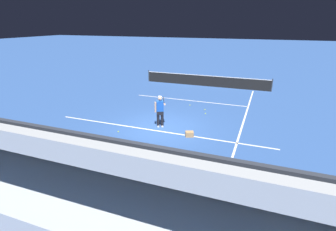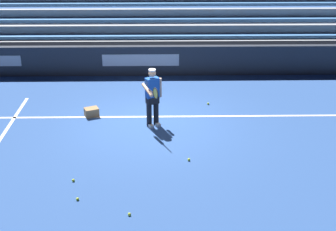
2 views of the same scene
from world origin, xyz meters
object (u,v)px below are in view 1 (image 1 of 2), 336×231
object	(u,v)px
tennis_ball_far_left	(190,105)
tennis_ball_toward_net	(205,114)
ball_box_cardboard	(189,134)
tennis_ball_near_player	(205,110)
tennis_player	(160,111)
tennis_ball_stray_back	(159,113)
tennis_ball_midcourt	(118,132)
tennis_net	(205,81)

from	to	relation	value
tennis_ball_far_left	tennis_ball_toward_net	xyz separation A→B (m)	(1.38, -1.31, 0.00)
ball_box_cardboard	tennis_ball_near_player	bearing A→B (deg)	93.37
ball_box_cardboard	tennis_ball_toward_net	distance (m)	3.59
tennis_player	tennis_ball_toward_net	world-z (taller)	tennis_player
tennis_ball_far_left	tennis_ball_stray_back	world-z (taller)	same
ball_box_cardboard	tennis_ball_far_left	distance (m)	5.10
ball_box_cardboard	tennis_ball_far_left	bearing A→B (deg)	106.15
tennis_ball_midcourt	tennis_ball_near_player	bearing A→B (deg)	56.97
tennis_ball_near_player	tennis_net	bearing A→B (deg)	103.20
tennis_ball_near_player	tennis_ball_far_left	size ratio (longest dim) A/B	1.00
tennis_ball_far_left	tennis_player	bearing A→B (deg)	-95.96
tennis_player	tennis_ball_near_player	bearing A→B (deg)	66.29
tennis_ball_midcourt	tennis_ball_far_left	world-z (taller)	same
tennis_ball_toward_net	tennis_net	world-z (taller)	tennis_net
tennis_ball_near_player	tennis_ball_far_left	xyz separation A→B (m)	(-1.16, 0.56, 0.00)
tennis_player	tennis_ball_stray_back	distance (m)	2.36
tennis_ball_midcourt	tennis_ball_stray_back	distance (m)	3.59
tennis_ball_midcourt	tennis_ball_stray_back	world-z (taller)	same
tennis_player	ball_box_cardboard	xyz separation A→B (m)	(1.86, -0.69, -0.76)
tennis_ball_toward_net	tennis_ball_midcourt	bearing A→B (deg)	-129.00
ball_box_cardboard	tennis_ball_stray_back	world-z (taller)	ball_box_cardboard
tennis_ball_midcourt	tennis_ball_toward_net	size ratio (longest dim) A/B	1.00
tennis_player	ball_box_cardboard	size ratio (longest dim) A/B	4.29
tennis_player	tennis_net	bearing A→B (deg)	89.69
tennis_net	tennis_player	bearing A→B (deg)	-90.31
tennis_ball_stray_back	tennis_ball_near_player	bearing A→B (deg)	33.12
tennis_player	tennis_ball_near_player	distance (m)	4.07
tennis_ball_stray_back	tennis_net	world-z (taller)	tennis_net
tennis_ball_midcourt	tennis_ball_far_left	size ratio (longest dim) A/B	1.00
tennis_net	ball_box_cardboard	bearing A→B (deg)	-80.64
tennis_ball_stray_back	ball_box_cardboard	bearing A→B (deg)	-44.04
tennis_ball_midcourt	tennis_net	bearing A→B (deg)	81.30
tennis_ball_near_player	tennis_net	size ratio (longest dim) A/B	0.01
tennis_ball_midcourt	tennis_ball_far_left	xyz separation A→B (m)	(2.18, 5.70, 0.00)
tennis_ball_far_left	tennis_ball_toward_net	distance (m)	1.90
tennis_ball_midcourt	ball_box_cardboard	bearing A→B (deg)	12.60
tennis_ball_toward_net	tennis_net	bearing A→B (deg)	103.50
tennis_net	tennis_ball_far_left	bearing A→B (deg)	-86.36
ball_box_cardboard	tennis_ball_toward_net	xyz separation A→B (m)	(-0.04, 3.59, -0.10)
tennis_ball_far_left	tennis_ball_near_player	bearing A→B (deg)	-25.75
tennis_ball_near_player	tennis_ball_toward_net	bearing A→B (deg)	-73.92
tennis_ball_far_left	tennis_ball_stray_back	size ratio (longest dim) A/B	1.00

